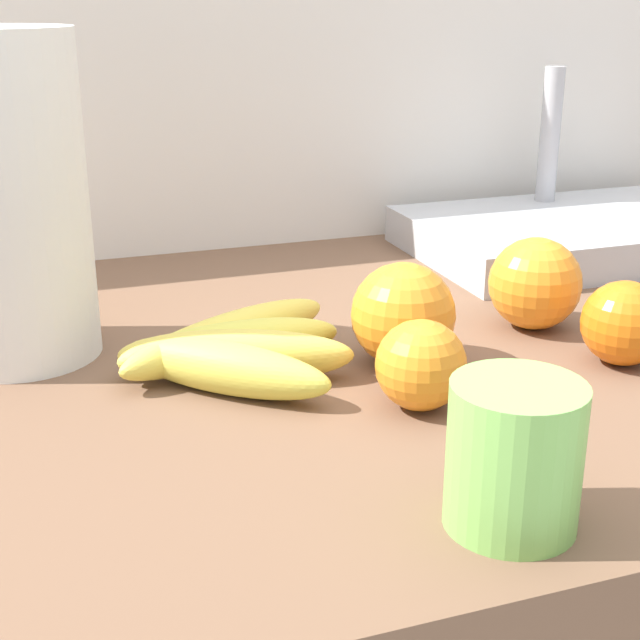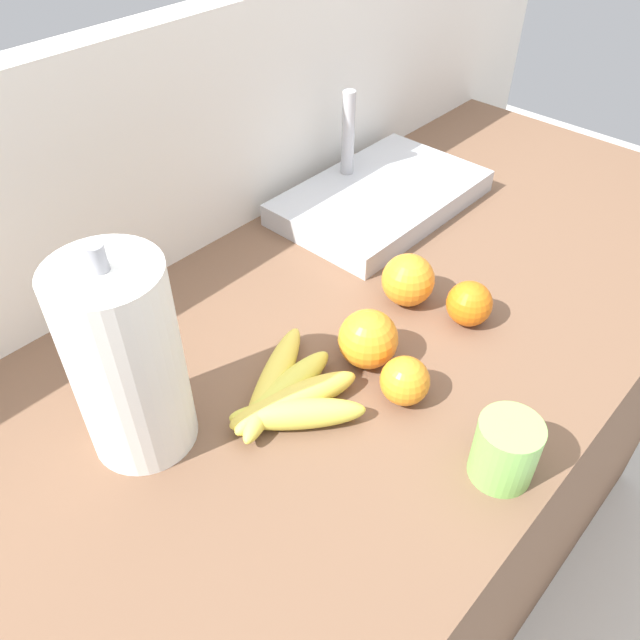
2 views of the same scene
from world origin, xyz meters
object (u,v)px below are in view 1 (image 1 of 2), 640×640
banana_bunch (230,351)px  mug (514,456)px  paper_towel_roll (6,199)px  sink_basin (583,231)px  orange_front (624,323)px  orange_back_right (535,283)px  orange_far_right (421,365)px  orange_back_left (403,314)px

banana_bunch → mug: (0.10, -0.26, 0.02)m
paper_towel_roll → mug: bearing=-55.2°
banana_bunch → sink_basin: sink_basin is taller
sink_basin → mug: 0.60m
orange_front → orange_back_right: bearing=103.2°
banana_bunch → orange_far_right: size_ratio=3.13×
orange_far_right → sink_basin: size_ratio=0.17×
orange_front → mug: bearing=-139.2°
orange_back_left → paper_towel_roll: bearing=156.9°
orange_back_left → orange_far_right: (-0.02, -0.08, -0.01)m
banana_bunch → orange_back_left: (0.14, -0.02, 0.02)m
orange_back_left → orange_front: orange_back_left is taller
orange_back_right → orange_front: 0.10m
banana_bunch → paper_towel_roll: size_ratio=0.71×
orange_back_left → sink_basin: size_ratio=0.21×
mug → paper_towel_roll: bearing=124.8°
orange_back_right → mug: size_ratio=0.96×
banana_bunch → sink_basin: bearing=24.8°
paper_towel_roll → mug: (0.25, -0.36, -0.09)m
orange_back_left → mug: bearing=-99.4°
sink_basin → orange_back_right: bearing=-133.2°
orange_back_right → orange_far_right: 0.20m
orange_far_right → orange_front: bearing=6.7°
orange_back_left → orange_front: size_ratio=1.22×
orange_far_right → mug: 0.16m
banana_bunch → mug: bearing=-69.5°
banana_bunch → paper_towel_roll: 0.21m
orange_back_left → mug: 0.24m
banana_bunch → orange_back_left: bearing=-9.8°
orange_back_left → sink_basin: bearing=35.8°
banana_bunch → orange_back_left: orange_back_left is taller
orange_front → mug: mug is taller
orange_far_right → mug: size_ratio=0.77×
sink_basin → mug: (-0.37, -0.47, 0.02)m
orange_far_right → paper_towel_roll: (-0.27, 0.20, 0.10)m
orange_front → orange_back_left: bearing=160.9°
paper_towel_roll → sink_basin: 0.64m
orange_back_left → mug: size_ratio=0.98×
sink_basin → banana_bunch: bearing=-155.2°
orange_far_right → sink_basin: bearing=42.0°
banana_bunch → paper_towel_roll: paper_towel_roll is taller
banana_bunch → orange_front: orange_front is taller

